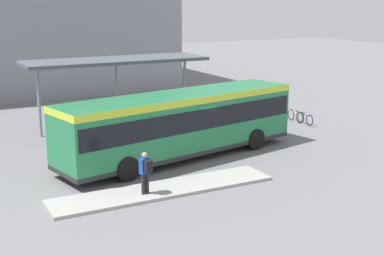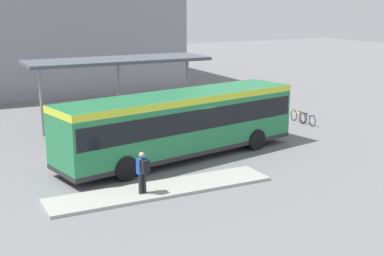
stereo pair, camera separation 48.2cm
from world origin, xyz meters
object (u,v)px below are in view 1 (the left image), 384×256
bicycle_yellow (295,116)px  bicycle_blue (305,119)px  city_bus (181,121)px  pedestrian_waiting (146,170)px  potted_planter_near_shelter (123,129)px

bicycle_yellow → bicycle_blue: bearing=-169.1°
city_bus → pedestrian_waiting: (-3.42, -3.92, -0.73)m
city_bus → bicycle_blue: (9.54, 2.71, -1.42)m
pedestrian_waiting → bicycle_yellow: bearing=-75.9°
bicycle_yellow → pedestrian_waiting: bearing=125.2°
city_bus → potted_planter_near_shelter: bearing=96.9°
pedestrian_waiting → potted_planter_near_shelter: 8.18m
city_bus → bicycle_blue: bearing=4.3°
bicycle_yellow → potted_planter_near_shelter: potted_planter_near_shelter is taller
bicycle_yellow → potted_planter_near_shelter: size_ratio=1.21×
pedestrian_waiting → potted_planter_near_shelter: size_ratio=1.22×
bicycle_blue → bicycle_yellow: bearing=-169.7°
city_bus → potted_planter_near_shelter: city_bus is taller
bicycle_blue → bicycle_yellow: bicycle_yellow is taller
city_bus → bicycle_yellow: bearing=8.9°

